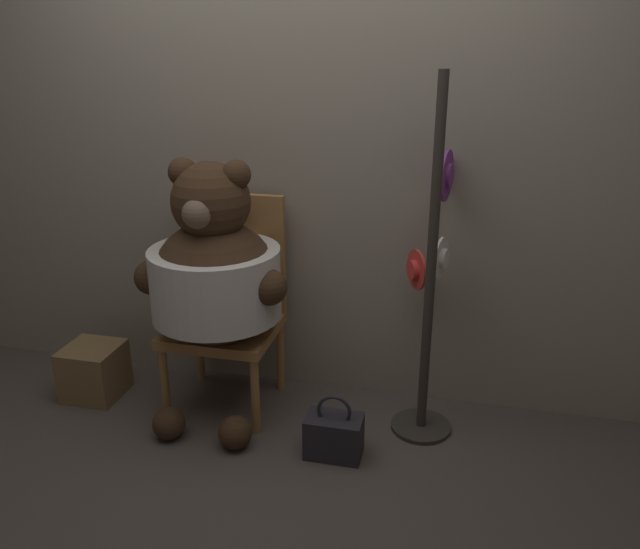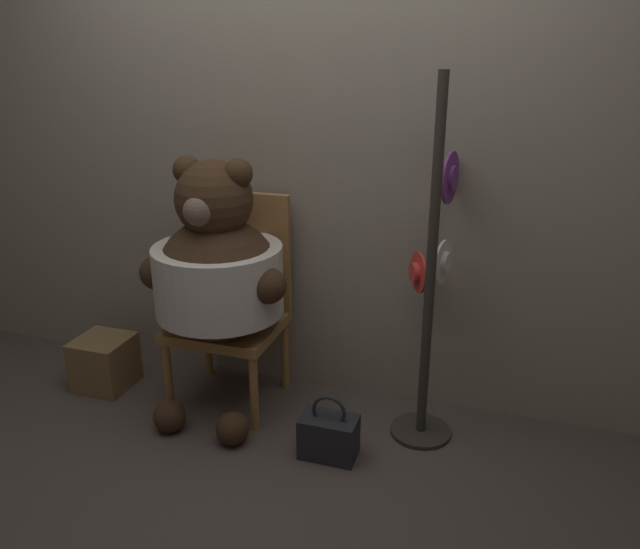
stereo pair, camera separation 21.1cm
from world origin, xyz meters
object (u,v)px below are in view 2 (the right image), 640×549
object	(u,v)px
chair	(234,297)
handbag_on_ground	(329,435)
hat_display_rack	(431,291)
teddy_bear	(218,272)

from	to	relation	value
chair	handbag_on_ground	bearing A→B (deg)	-31.86
chair	hat_display_rack	size ratio (longest dim) A/B	0.64
chair	teddy_bear	size ratio (longest dim) A/B	0.83
chair	hat_display_rack	distance (m)	0.98
chair	teddy_bear	xyz separation A→B (m)	(0.01, -0.17, 0.19)
hat_display_rack	handbag_on_ground	world-z (taller)	hat_display_rack
teddy_bear	chair	bearing A→B (deg)	92.89
teddy_bear	handbag_on_ground	size ratio (longest dim) A/B	4.17
hat_display_rack	teddy_bear	bearing A→B (deg)	-171.74
handbag_on_ground	chair	bearing A→B (deg)	148.14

